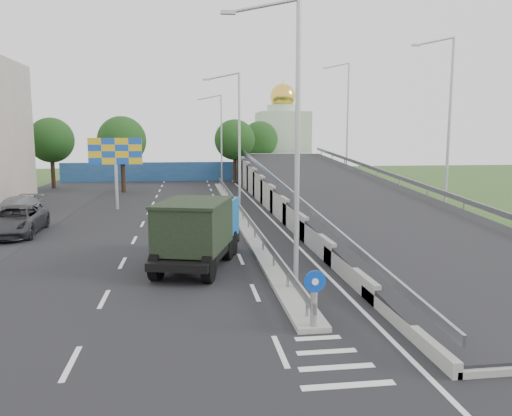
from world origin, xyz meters
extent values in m
plane|color=#2D4C1E|center=(0.00, 0.00, 0.00)|extent=(160.00, 160.00, 0.00)
cube|color=black|center=(-3.00, 20.00, 0.00)|extent=(26.00, 90.00, 0.04)
cube|color=gray|center=(0.00, 24.00, 0.10)|extent=(1.00, 44.00, 0.20)
cube|color=gray|center=(12.30, 24.00, 2.35)|extent=(0.10, 50.00, 0.32)
cube|color=gray|center=(2.80, 24.00, 2.35)|extent=(0.10, 50.00, 0.32)
cube|color=gray|center=(0.00, 24.00, 0.75)|extent=(0.08, 44.00, 0.32)
cylinder|color=gray|center=(0.00, 24.00, 0.50)|extent=(0.09, 0.09, 0.60)
cylinder|color=black|center=(0.00, 2.20, 0.80)|extent=(0.20, 0.20, 1.20)
cylinder|color=#0C3FBF|center=(0.00, 2.12, 1.55)|extent=(0.64, 0.05, 0.64)
cylinder|color=white|center=(0.00, 2.09, 1.55)|extent=(0.20, 0.03, 0.20)
cylinder|color=#B2B5B7|center=(0.30, 6.00, 5.20)|extent=(0.18, 0.18, 10.00)
cylinder|color=#B2B5B7|center=(-0.90, 6.00, 9.95)|extent=(2.57, 0.12, 0.66)
cube|color=#B2B5B7|center=(-2.10, 6.00, 9.70)|extent=(0.50, 0.18, 0.12)
cylinder|color=#B2B5B7|center=(0.30, 26.00, 5.20)|extent=(0.18, 0.18, 10.00)
cylinder|color=#B2B5B7|center=(-0.90, 26.00, 9.95)|extent=(2.57, 0.12, 0.66)
cube|color=#B2B5B7|center=(-2.10, 26.00, 9.70)|extent=(0.50, 0.18, 0.12)
cylinder|color=#B2B5B7|center=(0.30, 46.00, 5.20)|extent=(0.18, 0.18, 10.00)
cylinder|color=#B2B5B7|center=(-0.90, 46.00, 9.95)|extent=(2.57, 0.12, 0.66)
cube|color=#B2B5B7|center=(-2.10, 46.00, 9.70)|extent=(0.50, 0.18, 0.12)
cube|color=navy|center=(-4.00, 52.00, 1.20)|extent=(30.00, 0.50, 2.40)
cube|color=#B2CCAD|center=(10.00, 60.00, 4.50)|extent=(7.00, 7.00, 9.00)
cylinder|color=#B2CCAD|center=(10.00, 60.00, 9.50)|extent=(4.40, 4.40, 1.00)
sphere|color=gold|center=(10.00, 60.00, 11.20)|extent=(3.60, 3.60, 3.60)
cone|color=gold|center=(10.00, 60.00, 13.20)|extent=(0.30, 0.30, 1.20)
cylinder|color=#B2B5B7|center=(-9.00, 28.00, 2.00)|extent=(0.24, 0.24, 4.00)
cube|color=gold|center=(-9.00, 28.00, 4.50)|extent=(4.00, 0.20, 2.00)
cylinder|color=black|center=(-10.00, 40.00, 2.00)|extent=(0.44, 0.44, 4.00)
sphere|color=black|center=(-10.00, 40.00, 5.20)|extent=(4.80, 4.80, 4.80)
cylinder|color=black|center=(2.00, 48.00, 2.00)|extent=(0.44, 0.44, 4.00)
sphere|color=black|center=(2.00, 48.00, 5.20)|extent=(4.80, 4.80, 4.80)
cylinder|color=black|center=(-18.00, 45.00, 2.00)|extent=(0.44, 0.44, 4.00)
sphere|color=black|center=(-18.00, 45.00, 5.20)|extent=(4.80, 4.80, 4.80)
cylinder|color=black|center=(6.00, 55.00, 2.00)|extent=(0.44, 0.44, 4.00)
sphere|color=black|center=(6.00, 55.00, 5.20)|extent=(4.80, 4.80, 4.80)
cylinder|color=black|center=(-3.54, 12.58, 0.58)|extent=(0.67, 1.21, 1.16)
cylinder|color=black|center=(-1.52, 12.00, 0.58)|extent=(0.67, 1.21, 1.16)
cylinder|color=black|center=(-3.81, 11.67, 0.58)|extent=(0.67, 1.21, 1.16)
cylinder|color=black|center=(-1.78, 11.09, 0.58)|extent=(0.67, 1.21, 1.16)
cylinder|color=black|center=(-4.82, 8.13, 0.58)|extent=(0.67, 1.21, 1.16)
cylinder|color=black|center=(-2.80, 7.55, 0.58)|extent=(0.67, 1.21, 1.16)
cube|color=black|center=(-3.14, 10.16, 0.74)|extent=(4.13, 6.94, 0.32)
cube|color=#0D5296|center=(-2.46, 12.54, 1.79)|extent=(2.79, 2.29, 1.79)
cube|color=black|center=(-2.24, 13.32, 2.26)|extent=(1.94, 0.61, 0.74)
cube|color=black|center=(-2.21, 13.40, 0.68)|extent=(2.37, 0.82, 0.53)
cube|color=black|center=(-3.32, 9.56, 1.89)|extent=(3.53, 4.54, 1.89)
cube|color=black|center=(-3.32, 9.56, 2.89)|extent=(3.66, 4.67, 0.13)
imported|color=#2E2E32|center=(-13.44, 18.46, 0.83)|extent=(3.04, 6.12, 1.67)
imported|color=gray|center=(-15.42, 24.96, 0.73)|extent=(2.83, 5.27, 1.45)
camera|label=1|loc=(-3.51, -11.24, 5.65)|focal=35.00mm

